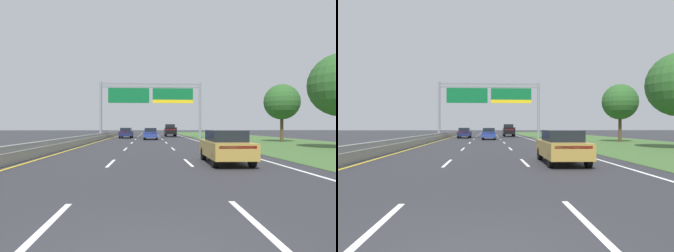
% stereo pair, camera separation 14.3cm
% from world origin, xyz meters
% --- Properties ---
extents(ground_plane, '(220.00, 220.00, 0.00)m').
position_xyz_m(ground_plane, '(0.00, 35.00, 0.00)').
color(ground_plane, '#2B2B30').
extents(lane_striping, '(11.96, 106.00, 0.01)m').
position_xyz_m(lane_striping, '(0.00, 34.54, 0.00)').
color(lane_striping, white).
rests_on(lane_striping, ground).
extents(grass_verge_right, '(14.00, 110.00, 0.02)m').
position_xyz_m(grass_verge_right, '(13.95, 35.00, 0.01)').
color(grass_verge_right, '#3D602D').
rests_on(grass_verge_right, ground).
extents(median_barrier_concrete, '(0.60, 110.00, 0.85)m').
position_xyz_m(median_barrier_concrete, '(-6.60, 35.00, 0.35)').
color(median_barrier_concrete, gray).
rests_on(median_barrier_concrete, ground).
extents(overhead_sign_gantry, '(15.06, 0.42, 8.34)m').
position_xyz_m(overhead_sign_gantry, '(0.30, 40.31, 5.97)').
color(overhead_sign_gantry, gray).
rests_on(overhead_sign_gantry, ground).
extents(pickup_truck_black, '(2.05, 5.42, 2.20)m').
position_xyz_m(pickup_truck_black, '(3.87, 50.25, 1.07)').
color(pickup_truck_black, black).
rests_on(pickup_truck_black, ground).
extents(car_gold_right_lane_sedan, '(1.94, 4.45, 1.57)m').
position_xyz_m(car_gold_right_lane_sedan, '(3.56, 10.06, 0.82)').
color(car_gold_right_lane_sedan, '#A38438').
rests_on(car_gold_right_lane_sedan, ground).
extents(car_navy_left_lane_sedan, '(1.94, 4.45, 1.57)m').
position_xyz_m(car_navy_left_lane_sedan, '(-3.49, 42.28, 0.82)').
color(car_navy_left_lane_sedan, '#161E47').
rests_on(car_navy_left_lane_sedan, ground).
extents(car_blue_centre_lane_sedan, '(1.95, 4.45, 1.57)m').
position_xyz_m(car_blue_centre_lane_sedan, '(0.24, 36.78, 0.82)').
color(car_blue_centre_lane_sedan, navy).
rests_on(car_blue_centre_lane_sedan, ground).
extents(roadside_tree_mid, '(4.02, 4.02, 6.58)m').
position_xyz_m(roadside_tree_mid, '(15.10, 29.20, 4.55)').
color(roadside_tree_mid, '#4C3823').
rests_on(roadside_tree_mid, ground).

